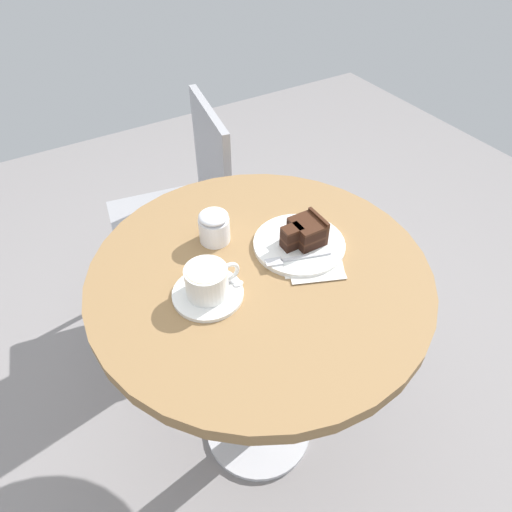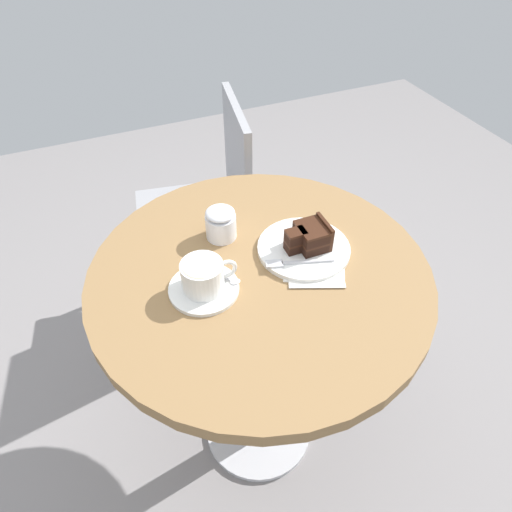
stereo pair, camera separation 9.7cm
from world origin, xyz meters
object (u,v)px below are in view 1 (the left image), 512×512
object	(u,v)px
saucer	(208,294)
cake_slice	(305,232)
coffee_cup	(207,280)
teaspoon	(225,281)
cafe_chair	(189,203)
fork	(290,259)
cake_plate	(299,244)
napkin	(313,260)
sugar_pot	(214,227)

from	to	relation	value
saucer	cake_slice	world-z (taller)	cake_slice
coffee_cup	teaspoon	size ratio (longest dim) A/B	1.44
cafe_chair	fork	bearing A→B (deg)	8.26
cake_plate	cake_slice	xyz separation A→B (m)	(0.01, -0.00, 0.03)
napkin	sugar_pot	world-z (taller)	sugar_pot
saucer	cafe_chair	distance (m)	0.71
sugar_pot	cafe_chair	bearing A→B (deg)	75.39
cake_slice	napkin	bearing A→B (deg)	-103.58
saucer	fork	xyz separation A→B (m)	(0.20, -0.01, 0.01)
coffee_cup	fork	world-z (taller)	coffee_cup
coffee_cup	fork	size ratio (longest dim) A/B	0.81
cake_slice	napkin	world-z (taller)	cake_slice
sugar_pot	fork	bearing A→B (deg)	-56.54
cafe_chair	cake_plate	bearing A→B (deg)	12.99
napkin	cake_slice	bearing A→B (deg)	76.42
cake_plate	sugar_pot	xyz separation A→B (m)	(-0.16, 0.12, 0.03)
coffee_cup	napkin	distance (m)	0.25
cake_plate	fork	xyz separation A→B (m)	(-0.05, -0.04, 0.01)
cafe_chair	sugar_pot	bearing A→B (deg)	-4.60
saucer	sugar_pot	distance (m)	0.18
saucer	teaspoon	bearing A→B (deg)	11.29
saucer	fork	size ratio (longest dim) A/B	1.00
coffee_cup	cake_slice	world-z (taller)	coffee_cup
cake_plate	fork	size ratio (longest dim) A/B	1.43
teaspoon	cafe_chair	xyz separation A→B (m)	(0.17, 0.62, -0.26)
coffee_cup	cake_slice	bearing A→B (deg)	5.61
napkin	cafe_chair	world-z (taller)	cafe_chair
cake_slice	cake_plate	bearing A→B (deg)	167.90
coffee_cup	fork	distance (m)	0.20
cake_plate	fork	distance (m)	0.06
teaspoon	cake_plate	bearing A→B (deg)	53.20
cake_plate	napkin	distance (m)	0.06
cake_slice	sugar_pot	bearing A→B (deg)	143.76
coffee_cup	sugar_pot	world-z (taller)	sugar_pot
coffee_cup	cake_plate	xyz separation A→B (m)	(0.25, 0.03, -0.04)
sugar_pot	cake_plate	bearing A→B (deg)	-37.70
cafe_chair	cake_slice	bearing A→B (deg)	14.12
saucer	sugar_pot	world-z (taller)	sugar_pot
coffee_cup	sugar_pot	bearing A→B (deg)	58.64
coffee_cup	fork	bearing A→B (deg)	-3.16
saucer	coffee_cup	world-z (taller)	coffee_cup
cake_slice	cafe_chair	world-z (taller)	cafe_chair
cake_slice	napkin	size ratio (longest dim) A/B	0.54
saucer	napkin	distance (m)	0.25
napkin	sugar_pot	size ratio (longest dim) A/B	2.30
teaspoon	sugar_pot	size ratio (longest dim) A/B	1.05
fork	sugar_pot	distance (m)	0.19
teaspoon	cake_plate	xyz separation A→B (m)	(0.20, 0.02, -0.01)
saucer	napkin	size ratio (longest dim) A/B	0.81
cake_plate	sugar_pot	world-z (taller)	sugar_pot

